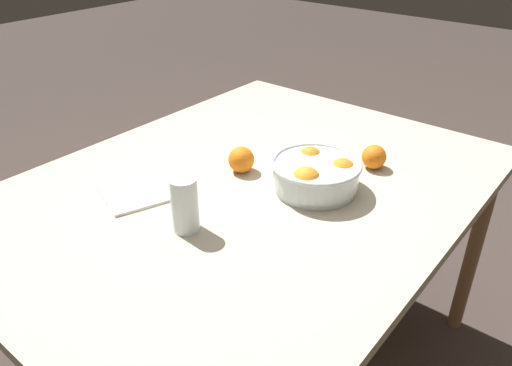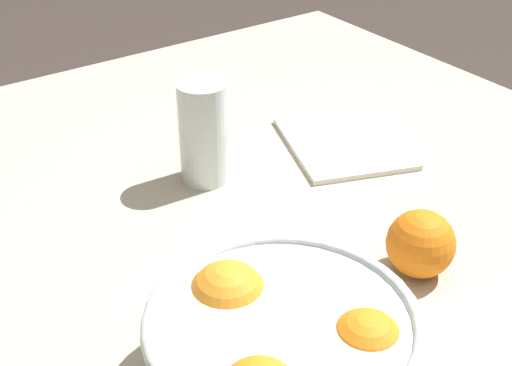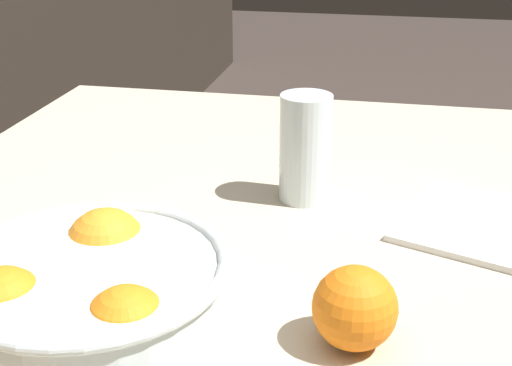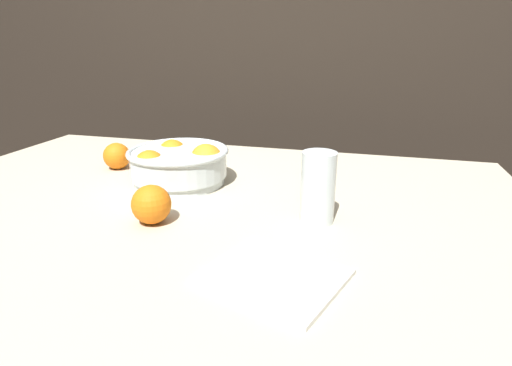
{
  "view_description": "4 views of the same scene",
  "coord_description": "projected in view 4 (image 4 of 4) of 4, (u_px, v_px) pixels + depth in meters",
  "views": [
    {
      "loc": [
        0.91,
        0.77,
        1.43
      ],
      "look_at": [
        0.06,
        0.08,
        0.8
      ],
      "focal_mm": 35.0,
      "sensor_mm": 36.0,
      "label": 1
    },
    {
      "loc": [
        -0.45,
        0.44,
        1.24
      ],
      "look_at": [
        0.1,
        0.05,
        0.83
      ],
      "focal_mm": 50.0,
      "sensor_mm": 36.0,
      "label": 2
    },
    {
      "loc": [
        -0.57,
        -0.08,
        1.12
      ],
      "look_at": [
        0.12,
        0.06,
        0.82
      ],
      "focal_mm": 50.0,
      "sensor_mm": 36.0,
      "label": 3
    },
    {
      "loc": [
        0.33,
        -0.68,
        1.08
      ],
      "look_at": [
        0.12,
        0.09,
        0.79
      ],
      "focal_mm": 28.0,
      "sensor_mm": 36.0,
      "label": 4
    }
  ],
  "objects": [
    {
      "name": "dining_table",
      "position": [
        189.0,
        241.0,
        0.83
      ],
      "size": [
        1.43,
        1.09,
        0.74
      ],
      "color": "#B7AD93",
      "rests_on": "ground_plane"
    },
    {
      "name": "fruit_bowl",
      "position": [
        179.0,
        164.0,
        0.96
      ],
      "size": [
        0.24,
        0.24,
        0.1
      ],
      "color": "silver",
      "rests_on": "dining_table"
    },
    {
      "name": "juice_glass",
      "position": [
        318.0,
        191.0,
        0.75
      ],
      "size": [
        0.07,
        0.07,
        0.14
      ],
      "color": "#F4A314",
      "rests_on": "dining_table"
    },
    {
      "name": "orange_loose_near_bowl",
      "position": [
        151.0,
        204.0,
        0.75
      ],
      "size": [
        0.08,
        0.08,
        0.08
      ],
      "primitive_type": "sphere",
      "color": "orange",
      "rests_on": "dining_table"
    },
    {
      "name": "orange_loose_front",
      "position": [
        117.0,
        156.0,
        1.08
      ],
      "size": [
        0.07,
        0.07,
        0.07
      ],
      "primitive_type": "sphere",
      "color": "orange",
      "rests_on": "dining_table"
    },
    {
      "name": "napkin",
      "position": [
        274.0,
        275.0,
        0.59
      ],
      "size": [
        0.23,
        0.21,
        0.01
      ],
      "primitive_type": "cube",
      "rotation": [
        0.0,
        0.0,
        -0.35
      ],
      "color": "white",
      "rests_on": "dining_table"
    }
  ]
}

